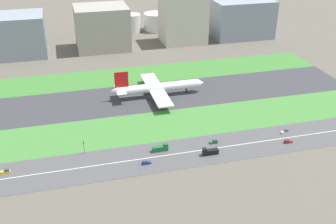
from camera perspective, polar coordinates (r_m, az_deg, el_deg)
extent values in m
plane|color=#5B564C|center=(278.14, -2.37, 2.14)|extent=(800.00, 800.00, 0.00)
cube|color=#38383D|center=(278.12, -2.37, 2.15)|extent=(280.00, 46.00, 0.10)
cube|color=#3D7A33|center=(315.06, -4.03, 5.17)|extent=(280.00, 36.00, 0.10)
cube|color=#427F38|center=(242.50, -0.22, -1.78)|extent=(280.00, 36.00, 0.10)
cube|color=#4C4C4F|center=(216.02, 1.94, -5.73)|extent=(280.00, 28.00, 0.10)
cube|color=silver|center=(215.99, 1.94, -5.71)|extent=(266.00, 0.50, 0.01)
cylinder|color=white|center=(276.67, -1.29, 3.45)|extent=(56.00, 6.00, 6.00)
cone|color=white|center=(284.60, 4.60, 4.06)|extent=(4.00, 5.70, 5.70)
cone|color=white|center=(271.46, -7.57, 2.91)|extent=(5.00, 5.40, 5.40)
cube|color=red|center=(269.28, -6.50, 4.44)|extent=(9.00, 0.80, 11.00)
cube|color=white|center=(271.89, -6.63, 3.06)|extent=(6.00, 16.00, 0.60)
cube|color=white|center=(290.18, -2.38, 4.33)|extent=(10.00, 26.00, 1.00)
cylinder|color=gray|center=(285.86, -1.91, 3.50)|extent=(5.00, 3.20, 3.20)
cube|color=white|center=(263.45, -0.94, 1.91)|extent=(10.00, 26.00, 1.00)
cylinder|color=gray|center=(269.88, -1.04, 2.03)|extent=(5.00, 3.20, 3.20)
cylinder|color=black|center=(283.35, 2.57, 3.00)|extent=(1.00, 1.00, 3.20)
cylinder|color=black|center=(280.83, -2.25, 2.78)|extent=(1.00, 1.00, 3.20)
cylinder|color=black|center=(274.61, -1.92, 2.20)|extent=(1.00, 1.00, 3.20)
cube|color=navy|center=(207.51, -3.01, -7.07)|extent=(4.40, 1.80, 1.10)
cube|color=#333D4C|center=(206.82, -3.23, -6.87)|extent=(2.20, 1.66, 0.90)
cube|color=black|center=(215.21, 5.92, -5.55)|extent=(8.40, 2.50, 2.80)
cube|color=black|center=(213.15, 5.13, -5.23)|extent=(2.00, 2.30, 1.20)
cube|color=#B2191E|center=(233.80, 16.36, -4.00)|extent=(4.40, 1.80, 1.10)
cube|color=#333D4C|center=(232.92, 16.22, -3.82)|extent=(2.20, 1.66, 0.90)
cube|color=silver|center=(242.75, 15.91, -2.72)|extent=(4.40, 1.80, 1.10)
cube|color=#333D4C|center=(242.66, 16.10, -2.49)|extent=(2.20, 1.66, 0.90)
cube|color=#19662D|center=(216.96, -1.10, -5.10)|extent=(8.40, 2.50, 2.80)
cube|color=#19662D|center=(216.56, -0.28, -4.54)|extent=(2.00, 2.30, 1.20)
cube|color=yellow|center=(215.78, -21.66, -7.75)|extent=(4.40, 1.80, 1.10)
cube|color=#333D4C|center=(215.12, -21.50, -7.50)|extent=(2.20, 1.66, 0.90)
cube|color=#19662D|center=(225.32, 6.35, -4.21)|extent=(4.40, 1.80, 1.10)
cube|color=#333D4C|center=(225.06, 6.56, -3.97)|extent=(2.20, 1.66, 0.90)
cylinder|color=#4C4C51|center=(218.58, -11.59, -4.96)|extent=(0.24, 0.24, 6.00)
cube|color=black|center=(216.73, -11.67, -4.15)|extent=(0.36, 0.36, 1.20)
sphere|color=#19D826|center=(216.40, -11.68, -4.11)|extent=(0.24, 0.24, 0.24)
cube|color=gray|center=(375.88, -20.19, 10.01)|extent=(45.87, 39.33, 34.66)
cube|color=#9E998E|center=(375.42, -9.17, 11.51)|extent=(45.92, 38.75, 37.50)
cube|color=beige|center=(388.71, 2.08, 12.95)|extent=(39.88, 32.79, 45.21)
cube|color=gray|center=(410.83, 10.28, 12.62)|extent=(56.52, 33.35, 35.52)
cylinder|color=silver|center=(425.53, -5.08, 12.20)|extent=(17.88, 17.88, 17.90)
cylinder|color=silver|center=(430.53, -1.65, 12.43)|extent=(25.08, 25.08, 17.34)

